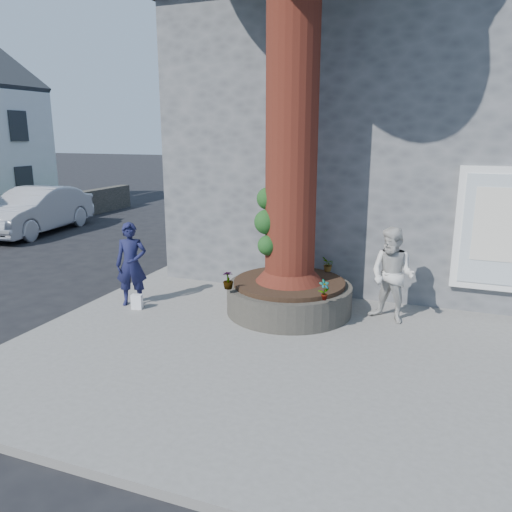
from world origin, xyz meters
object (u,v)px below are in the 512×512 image
(man, at_px, (131,264))
(car_silver, at_px, (36,210))
(planter, at_px, (289,296))
(woman, at_px, (392,275))

(man, xyz_separation_m, car_silver, (-7.53, 5.34, -0.15))
(planter, relative_size, man, 1.43)
(man, height_order, car_silver, man)
(woman, bearing_deg, man, -148.00)
(planter, height_order, man, man)
(planter, relative_size, car_silver, 0.49)
(planter, bearing_deg, car_silver, 156.07)
(woman, bearing_deg, car_silver, -178.51)
(planter, distance_m, woman, 1.89)
(man, bearing_deg, planter, -10.09)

